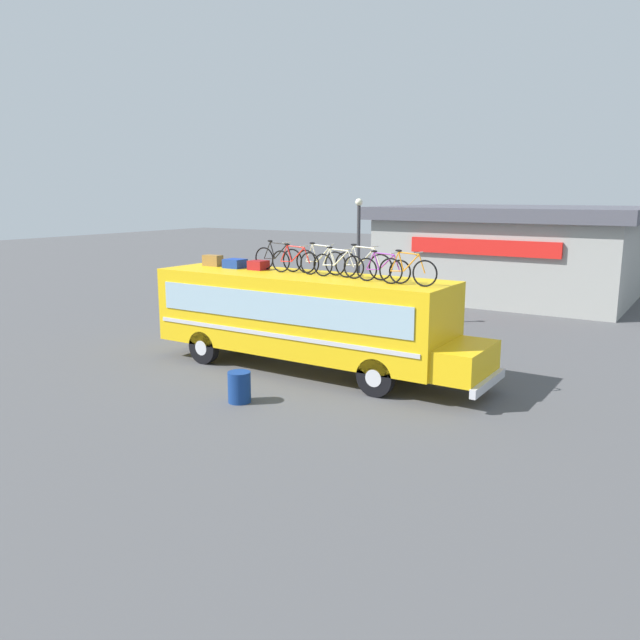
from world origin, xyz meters
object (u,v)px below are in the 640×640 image
at_px(rooftop_bicycle_2, 295,261).
at_px(rooftop_bicycle_3, 320,261).
at_px(rooftop_bicycle_4, 338,265).
at_px(street_lamp, 358,253).
at_px(luggage_bag_1, 213,261).
at_px(trash_bin, 239,387).
at_px(bus, 305,315).
at_px(rooftop_bicycle_7, 407,271).
at_px(luggage_bag_2, 235,263).
at_px(rooftop_bicycle_1, 278,258).
at_px(rooftop_bicycle_6, 383,269).
at_px(rooftop_bicycle_5, 363,265).
at_px(luggage_bag_3, 258,265).

relative_size(rooftop_bicycle_2, rooftop_bicycle_3, 0.99).
distance_m(rooftop_bicycle_4, street_lamp, 7.30).
distance_m(luggage_bag_1, street_lamp, 6.63).
bearing_deg(trash_bin, rooftop_bicycle_2, 101.72).
distance_m(bus, rooftop_bicycle_7, 3.82).
bearing_deg(rooftop_bicycle_2, street_lamp, 102.92).
distance_m(luggage_bag_2, rooftop_bicycle_1, 1.67).
xyz_separation_m(luggage_bag_1, rooftop_bicycle_1, (2.64, 0.07, 0.21)).
distance_m(bus, luggage_bag_1, 4.15).
xyz_separation_m(luggage_bag_2, rooftop_bicycle_4, (4.04, -0.25, 0.22)).
bearing_deg(trash_bin, rooftop_bicycle_7, 44.17).
distance_m(rooftop_bicycle_2, rooftop_bicycle_6, 3.13).
xyz_separation_m(bus, rooftop_bicycle_2, (-0.45, 0.14, 1.58)).
xyz_separation_m(rooftop_bicycle_6, trash_bin, (-2.38, -3.23, -2.85)).
bearing_deg(trash_bin, rooftop_bicycle_5, 65.96).
bearing_deg(luggage_bag_1, rooftop_bicycle_7, -5.08).
xyz_separation_m(rooftop_bicycle_2, rooftop_bicycle_7, (3.91, -0.47, 0.01)).
height_order(luggage_bag_2, luggage_bag_3, luggage_bag_3).
height_order(luggage_bag_3, rooftop_bicycle_7, rooftop_bicycle_7).
relative_size(rooftop_bicycle_5, trash_bin, 2.29).
bearing_deg(rooftop_bicycle_1, street_lamp, 96.17).
bearing_deg(rooftop_bicycle_4, rooftop_bicycle_3, 156.89).
bearing_deg(rooftop_bicycle_6, rooftop_bicycle_1, 171.60).
relative_size(rooftop_bicycle_4, street_lamp, 0.33).
relative_size(luggage_bag_3, trash_bin, 0.65).
bearing_deg(luggage_bag_3, luggage_bag_1, 179.43).
bearing_deg(rooftop_bicycle_4, rooftop_bicycle_6, -8.05).
xyz_separation_m(bus, rooftop_bicycle_6, (2.66, -0.19, 1.56)).
distance_m(rooftop_bicycle_6, trash_bin, 4.92).
bearing_deg(rooftop_bicycle_5, rooftop_bicycle_2, -179.98).
height_order(rooftop_bicycle_1, street_lamp, street_lamp).
bearing_deg(trash_bin, rooftop_bicycle_1, 112.20).
relative_size(rooftop_bicycle_3, rooftop_bicycle_5, 0.95).
bearing_deg(luggage_bag_1, luggage_bag_2, -2.10).
bearing_deg(rooftop_bicycle_1, rooftop_bicycle_5, -4.59).
bearing_deg(luggage_bag_2, luggage_bag_3, 1.04).
bearing_deg(luggage_bag_2, trash_bin, -49.12).
bearing_deg(luggage_bag_3, rooftop_bicycle_3, 2.04).
relative_size(rooftop_bicycle_2, rooftop_bicycle_7, 1.04).
distance_m(bus, rooftop_bicycle_2, 1.65).
xyz_separation_m(luggage_bag_1, rooftop_bicycle_7, (7.36, -0.65, 0.20)).
xyz_separation_m(luggage_bag_3, rooftop_bicycle_2, (1.52, -0.16, 0.23)).
height_order(rooftop_bicycle_2, trash_bin, rooftop_bicycle_2).
bearing_deg(bus, rooftop_bicycle_4, 1.58).
height_order(bus, luggage_bag_1, luggage_bag_1).
relative_size(rooftop_bicycle_4, rooftop_bicycle_5, 0.92).
bearing_deg(luggage_bag_3, rooftop_bicycle_2, -6.04).
relative_size(luggage_bag_2, luggage_bag_3, 1.20).
height_order(rooftop_bicycle_2, street_lamp, street_lamp).
relative_size(rooftop_bicycle_7, street_lamp, 0.33).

